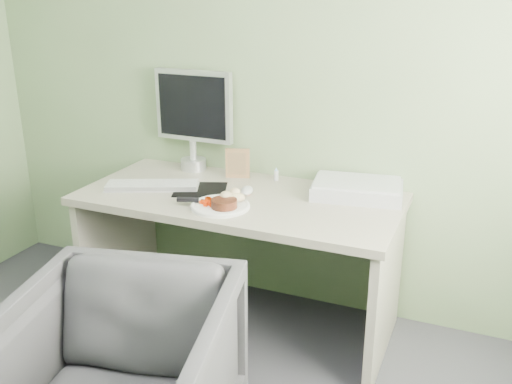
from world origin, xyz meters
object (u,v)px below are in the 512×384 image
at_px(monitor, 193,114).
at_px(desk_chair, 123,383).
at_px(plate, 220,206).
at_px(scanner, 357,190).
at_px(desk, 240,229).

height_order(monitor, desk_chair, monitor).
xyz_separation_m(plate, desk_chair, (0.02, -0.86, -0.38)).
bearing_deg(scanner, desk, -167.15).
distance_m(monitor, desk_chair, 1.59).
height_order(desk, scanner, scanner).
xyz_separation_m(plate, scanner, (0.56, 0.40, 0.03)).
bearing_deg(desk, monitor, 143.04).
relative_size(desk, plate, 5.72).
xyz_separation_m(scanner, desk_chair, (-0.54, -1.27, -0.40)).
bearing_deg(monitor, desk, -35.49).
bearing_deg(monitor, desk_chair, -71.19).
height_order(desk, desk_chair, desk).
bearing_deg(desk, plate, -93.54).
distance_m(plate, desk_chair, 0.94).
xyz_separation_m(desk, monitor, (-0.42, 0.31, 0.50)).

